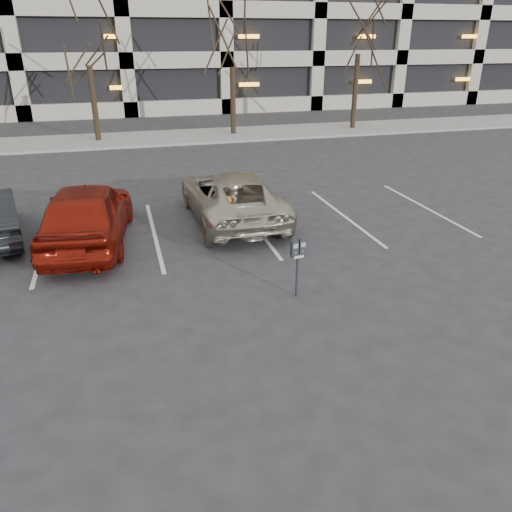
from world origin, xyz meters
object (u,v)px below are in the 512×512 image
(tree_c, at_px, (232,22))
(car_red, at_px, (87,214))
(parking_meter, at_px, (298,253))
(tree_d, at_px, (362,3))
(tree_b, at_px, (83,14))
(suv_silver, at_px, (232,196))

(tree_c, height_order, car_red, tree_c)
(parking_meter, relative_size, car_red, 0.26)
(parking_meter, bearing_deg, tree_c, 71.97)
(tree_d, relative_size, car_red, 1.87)
(tree_c, height_order, tree_d, tree_d)
(tree_d, height_order, parking_meter, tree_d)
(tree_b, distance_m, tree_d, 14.01)
(tree_b, relative_size, suv_silver, 1.57)
(tree_b, distance_m, car_red, 14.83)
(tree_d, relative_size, parking_meter, 7.19)
(tree_c, xyz_separation_m, suv_silver, (-3.09, -13.11, -4.86))
(car_red, bearing_deg, parking_meter, 142.33)
(suv_silver, height_order, car_red, car_red)
(parking_meter, bearing_deg, tree_d, 52.32)
(suv_silver, bearing_deg, car_red, 11.34)
(tree_b, xyz_separation_m, tree_c, (7.00, 0.00, -0.28))
(parking_meter, distance_m, suv_silver, 4.94)
(suv_silver, bearing_deg, tree_b, -73.98)
(suv_silver, bearing_deg, tree_c, -103.84)
(suv_silver, relative_size, car_red, 1.07)
(tree_d, distance_m, parking_meter, 21.30)
(tree_d, relative_size, suv_silver, 1.74)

